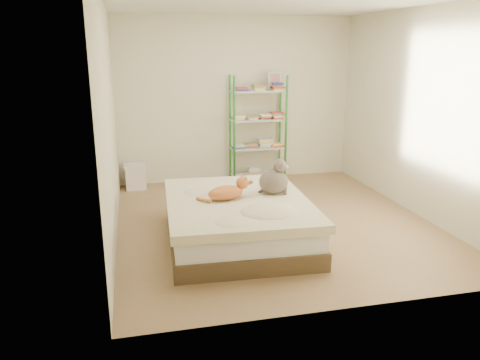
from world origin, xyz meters
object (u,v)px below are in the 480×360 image
object	(u,v)px
cardboard_box	(262,186)
white_bin	(136,176)
grey_cat	(274,176)
bed	(237,220)
shelf_unit	(258,127)
orange_cat	(226,191)

from	to	relation	value
cardboard_box	white_bin	size ratio (longest dim) A/B	1.24
grey_cat	white_bin	world-z (taller)	grey_cat
bed	shelf_unit	distance (m)	2.60
bed	orange_cat	distance (m)	0.37
orange_cat	grey_cat	distance (m)	0.59
shelf_unit	cardboard_box	bearing A→B (deg)	-101.07
orange_cat	white_bin	size ratio (longest dim) A/B	1.26
bed	white_bin	xyz separation A→B (m)	(-1.08, 2.34, -0.05)
orange_cat	cardboard_box	bearing A→B (deg)	46.72
grey_cat	white_bin	distance (m)	2.75
shelf_unit	white_bin	world-z (taller)	shelf_unit
shelf_unit	cardboard_box	size ratio (longest dim) A/B	3.66
shelf_unit	white_bin	size ratio (longest dim) A/B	4.52
white_bin	grey_cat	bearing A→B (deg)	-55.57
orange_cat	white_bin	distance (m)	2.54
shelf_unit	cardboard_box	distance (m)	1.15
bed	cardboard_box	distance (m)	1.64
white_bin	orange_cat	bearing A→B (deg)	-67.78
orange_cat	white_bin	bearing A→B (deg)	98.49
grey_cat	shelf_unit	size ratio (longest dim) A/B	0.23
cardboard_box	white_bin	bearing A→B (deg)	155.78
bed	white_bin	world-z (taller)	bed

